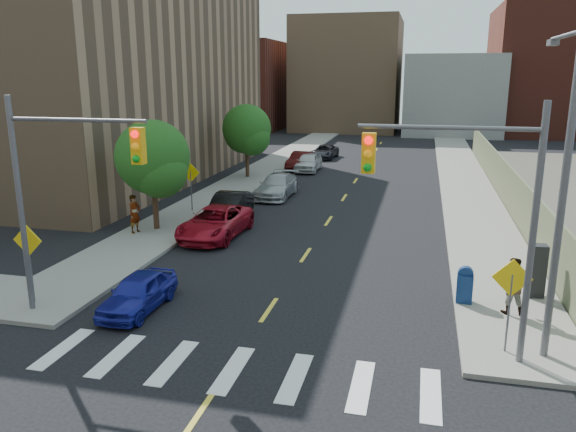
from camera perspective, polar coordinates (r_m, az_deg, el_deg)
The scene contains 27 objects.
sidewalk_nw at distance 52.23m, azimuth -0.38°, elevation 5.91°, with size 3.50×73.00×0.15m, color gray.
sidewalk_ne at distance 50.83m, azimuth 16.91°, elevation 5.07°, with size 3.50×73.00×0.15m, color gray.
fence_north at distance 37.55m, azimuth 20.90°, elevation 3.52°, with size 0.12×44.00×2.50m, color #5F6547.
building_nw at distance 46.97m, azimuth -21.72°, elevation 13.72°, with size 22.00×30.00×16.00m, color #8C6B4C.
bg_bldg_west at distance 83.08m, azimuth -5.35°, elevation 13.03°, with size 14.00×18.00×12.00m, color #592319.
bg_bldg_midwest at distance 81.38m, azimuth 6.17°, elevation 14.05°, with size 14.00×16.00×15.00m, color #8C6B4C.
bg_bldg_center at distance 78.79m, azimuth 16.28°, elevation 11.75°, with size 12.00×16.00×10.00m, color gray.
bg_bldg_east at distance 82.52m, azimuth 26.37°, elevation 13.05°, with size 18.00×18.00×16.00m, color #592319.
signal_nw at distance 18.39m, azimuth -22.16°, elevation 3.54°, with size 4.59×0.30×7.00m.
signal_ne at distance 15.05m, azimuth 18.27°, elevation 1.71°, with size 4.59×0.30×7.00m.
streetlight_ne at distance 16.15m, azimuth 26.09°, elevation 4.29°, with size 0.25×3.70×9.00m.
warn_sign_nw at distance 20.42m, azimuth -24.86°, elevation -3.08°, with size 1.06×0.06×2.83m.
warn_sign_ne at distance 16.37m, azimuth 21.72°, elevation -6.87°, with size 1.06×0.06×2.83m.
warn_sign_midwest at distance 31.76m, azimuth -9.84°, elevation 3.83°, with size 1.06×0.06×2.83m.
tree_west_near at distance 28.08m, azimuth -13.53°, elevation 5.37°, with size 3.66×3.64×5.52m.
tree_west_far at distance 41.89m, azimuth -4.20°, elevation 8.51°, with size 3.66×3.64×5.52m.
parked_car_blue at distance 19.31m, azimuth -14.99°, elevation -7.52°, with size 1.45×3.59×1.22m, color navy.
parked_car_black at distance 29.98m, azimuth -6.00°, elevation 0.90°, with size 1.57×4.50×1.48m, color black.
parked_car_red at distance 27.05m, azimuth -7.39°, elevation -0.65°, with size 2.40×5.21×1.45m, color maroon.
parked_car_silver at distance 35.68m, azimuth -1.13°, elevation 3.07°, with size 2.01×4.94×1.43m, color #9B9EA2.
parked_car_white at distance 45.35m, azimuth 2.10°, elevation 5.49°, with size 1.75×4.34×1.48m, color silver.
parked_car_maroon at distance 46.24m, azimuth 1.32°, elevation 5.63°, with size 1.51×4.34×1.43m, color #3E0D0C.
parked_car_grey at distance 52.60m, azimuth 3.72°, elevation 6.53°, with size 2.02×4.39×1.22m, color black.
mailbox at distance 19.79m, azimuth 17.52°, elevation -6.71°, with size 0.53×0.41×1.26m.
payphone at distance 21.06m, azimuth 23.93°, elevation -5.11°, with size 0.55×0.45×1.85m, color black.
pedestrian_west at distance 28.00m, azimuth -15.31°, elevation 0.22°, with size 0.68×0.44×1.85m, color gray.
pedestrian_east at distance 19.31m, azimuth 21.76°, elevation -6.58°, with size 0.90×0.70×1.86m, color gray.
Camera 1 is at (4.66, -8.67, 7.59)m, focal length 35.00 mm.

